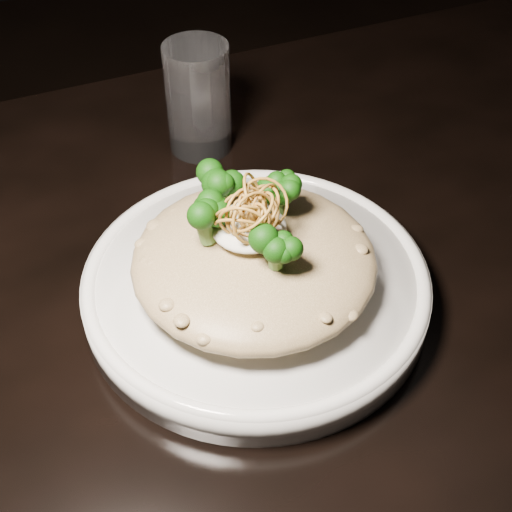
# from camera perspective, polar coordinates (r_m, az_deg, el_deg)

# --- Properties ---
(table) EXTENTS (1.10, 0.80, 0.75)m
(table) POSITION_cam_1_polar(r_m,az_deg,el_deg) (0.76, 3.49, -4.09)
(table) COLOR black
(table) RESTS_ON ground
(plate) EXTENTS (0.31, 0.31, 0.03)m
(plate) POSITION_cam_1_polar(r_m,az_deg,el_deg) (0.64, 0.00, -2.51)
(plate) COLOR silver
(plate) RESTS_ON table
(risotto) EXTENTS (0.21, 0.21, 0.05)m
(risotto) POSITION_cam_1_polar(r_m,az_deg,el_deg) (0.61, -0.16, -0.31)
(risotto) COLOR brown
(risotto) RESTS_ON plate
(broccoli) EXTENTS (0.13, 0.13, 0.05)m
(broccoli) POSITION_cam_1_polar(r_m,az_deg,el_deg) (0.59, -0.70, 3.44)
(broccoli) COLOR black
(broccoli) RESTS_ON risotto
(cheese) EXTENTS (0.06, 0.06, 0.02)m
(cheese) POSITION_cam_1_polar(r_m,az_deg,el_deg) (0.60, -0.57, 2.32)
(cheese) COLOR white
(cheese) RESTS_ON risotto
(shallots) EXTENTS (0.05, 0.05, 0.03)m
(shallots) POSITION_cam_1_polar(r_m,az_deg,el_deg) (0.57, -0.25, 3.81)
(shallots) COLOR #93561F
(shallots) RESTS_ON cheese
(drinking_glass) EXTENTS (0.09, 0.09, 0.13)m
(drinking_glass) POSITION_cam_1_polar(r_m,az_deg,el_deg) (0.81, -4.64, 12.43)
(drinking_glass) COLOR white
(drinking_glass) RESTS_ON table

